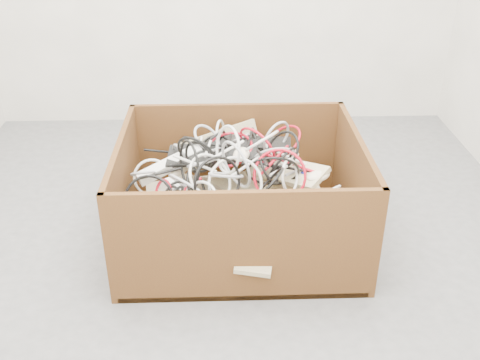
{
  "coord_description": "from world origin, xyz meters",
  "views": [
    {
      "loc": [
        -0.01,
        -2.12,
        1.52
      ],
      "look_at": [
        0.06,
        0.08,
        0.3
      ],
      "focal_mm": 42.04,
      "sensor_mm": 36.0,
      "label": 1
    }
  ],
  "objects_px": {
    "power_strip_right": "(186,198)",
    "power_strip_left": "(170,165)",
    "vga_plug": "(307,174)",
    "cardboard_box": "(237,213)"
  },
  "relations": [
    {
      "from": "power_strip_right",
      "to": "cardboard_box",
      "type": "bearing_deg",
      "value": 82.4
    },
    {
      "from": "power_strip_left",
      "to": "power_strip_right",
      "type": "height_order",
      "value": "power_strip_left"
    },
    {
      "from": "power_strip_left",
      "to": "power_strip_right",
      "type": "xyz_separation_m",
      "value": [
        0.08,
        -0.23,
        -0.04
      ]
    },
    {
      "from": "cardboard_box",
      "to": "vga_plug",
      "type": "height_order",
      "value": "cardboard_box"
    },
    {
      "from": "power_strip_right",
      "to": "power_strip_left",
      "type": "bearing_deg",
      "value": 152.4
    },
    {
      "from": "power_strip_left",
      "to": "vga_plug",
      "type": "xyz_separation_m",
      "value": [
        0.6,
        -0.08,
        -0.02
      ]
    },
    {
      "from": "cardboard_box",
      "to": "power_strip_left",
      "type": "distance_m",
      "value": 0.38
    },
    {
      "from": "vga_plug",
      "to": "power_strip_left",
      "type": "bearing_deg",
      "value": -143.21
    },
    {
      "from": "power_strip_right",
      "to": "vga_plug",
      "type": "height_order",
      "value": "power_strip_right"
    },
    {
      "from": "power_strip_left",
      "to": "vga_plug",
      "type": "relative_size",
      "value": 6.88
    }
  ]
}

